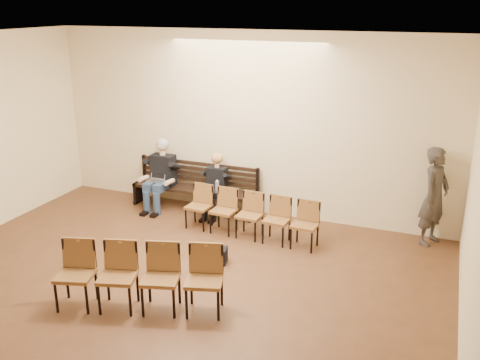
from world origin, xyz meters
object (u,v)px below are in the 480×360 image
(passerby, at_px, (435,189))
(chair_row_back, at_px, (139,278))
(seated_woman, at_px, (215,189))
(laptop, at_px, (155,183))
(water_bottle, at_px, (217,192))
(bag, at_px, (216,255))
(bench, at_px, (195,199))
(chair_row_front, at_px, (249,216))
(seated_man, at_px, (161,174))

(passerby, relative_size, chair_row_back, 0.87)
(seated_woman, xyz_separation_m, laptop, (-1.23, -0.17, 0.02))
(laptop, relative_size, passerby, 0.16)
(passerby, height_order, chair_row_back, passerby)
(seated_woman, distance_m, water_bottle, 0.28)
(laptop, xyz_separation_m, water_bottle, (1.37, -0.07, 0.01))
(water_bottle, relative_size, passerby, 0.13)
(bag, distance_m, chair_row_back, 1.70)
(bench, bearing_deg, chair_row_front, -29.18)
(bench, xyz_separation_m, passerby, (4.47, 0.10, 0.76))
(bag, bearing_deg, chair_row_front, 82.68)
(passerby, bearing_deg, laptop, 118.79)
(bench, bearing_deg, seated_man, -169.93)
(bag, distance_m, chair_row_front, 1.17)
(passerby, bearing_deg, chair_row_front, 131.80)
(water_bottle, bearing_deg, passerby, 6.77)
(water_bottle, xyz_separation_m, chair_row_back, (0.29, -3.22, -0.11))
(water_bottle, relative_size, bag, 0.70)
(bench, height_order, chair_row_front, chair_row_front)
(seated_man, distance_m, laptop, 0.22)
(bag, xyz_separation_m, passerby, (3.13, 2.05, 0.85))
(bench, height_order, seated_man, seated_man)
(seated_man, height_order, chair_row_front, seated_man)
(bench, distance_m, passerby, 4.54)
(water_bottle, height_order, passerby, passerby)
(laptop, relative_size, chair_row_back, 0.14)
(chair_row_front, height_order, chair_row_back, chair_row_back)
(bag, relative_size, chair_row_back, 0.16)
(bench, relative_size, passerby, 1.33)
(water_bottle, bearing_deg, chair_row_front, -29.86)
(bench, bearing_deg, chair_row_back, -75.19)
(chair_row_back, bearing_deg, water_bottle, 78.37)
(water_bottle, height_order, chair_row_front, chair_row_front)
(seated_woman, distance_m, laptop, 1.24)
(seated_man, xyz_separation_m, passerby, (5.15, 0.22, 0.27))
(bench, bearing_deg, seated_woman, -13.27)
(bench, xyz_separation_m, chair_row_back, (0.94, -3.57, 0.24))
(water_bottle, distance_m, passerby, 3.86)
(passerby, relative_size, chair_row_front, 0.80)
(seated_man, bearing_deg, bench, 10.07)
(seated_man, bearing_deg, chair_row_front, -18.18)
(bag, bearing_deg, seated_man, 137.71)
(chair_row_back, bearing_deg, bag, 59.42)
(bag, distance_m, passerby, 3.84)
(bench, relative_size, laptop, 8.24)
(laptop, bearing_deg, passerby, 11.02)
(passerby, bearing_deg, seated_woman, 117.69)
(chair_row_front, relative_size, chair_row_back, 1.10)
(seated_woman, bearing_deg, passerby, 3.18)
(seated_woman, bearing_deg, seated_man, 180.00)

